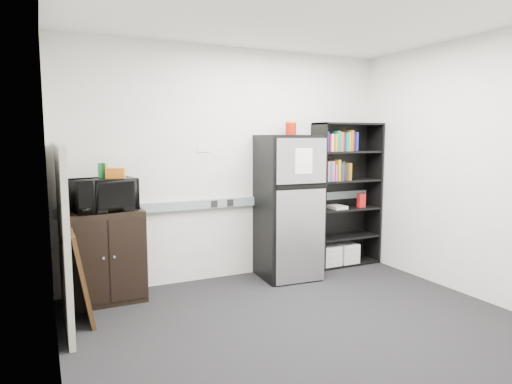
% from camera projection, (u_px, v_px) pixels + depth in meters
% --- Properties ---
extents(floor, '(4.00, 4.00, 0.00)m').
position_uv_depth(floor, '(309.00, 330.00, 3.99)').
color(floor, black).
rests_on(floor, ground).
extents(wall_back, '(4.00, 0.02, 2.70)m').
position_uv_depth(wall_back, '(232.00, 164.00, 5.39)').
color(wall_back, white).
rests_on(wall_back, floor).
extents(wall_right, '(0.02, 3.50, 2.70)m').
position_uv_depth(wall_right, '(477.00, 169.00, 4.67)').
color(wall_right, white).
rests_on(wall_right, floor).
extents(wall_left, '(0.02, 3.50, 2.70)m').
position_uv_depth(wall_left, '(51.00, 188.00, 2.97)').
color(wall_left, white).
rests_on(wall_left, floor).
extents(ceiling, '(4.00, 3.50, 0.02)m').
position_uv_depth(ceiling, '(314.00, 9.00, 3.66)').
color(ceiling, white).
rests_on(ceiling, wall_back).
extents(electrical_raceway, '(3.92, 0.05, 0.10)m').
position_uv_depth(electrical_raceway, '(233.00, 202.00, 5.42)').
color(electrical_raceway, gray).
rests_on(electrical_raceway, wall_back).
extents(wall_note, '(0.14, 0.00, 0.10)m').
position_uv_depth(wall_note, '(204.00, 148.00, 5.21)').
color(wall_note, white).
rests_on(wall_note, wall_back).
extents(bookshelf, '(0.90, 0.34, 1.85)m').
position_uv_depth(bookshelf, '(345.00, 191.00, 5.92)').
color(bookshelf, black).
rests_on(bookshelf, floor).
extents(cubicle_partition, '(0.06, 1.30, 1.62)m').
position_uv_depth(cubicle_partition, '(64.00, 235.00, 4.05)').
color(cubicle_partition, gray).
rests_on(cubicle_partition, floor).
extents(cabinet, '(0.75, 0.50, 0.94)m').
position_uv_depth(cabinet, '(106.00, 256.00, 4.64)').
color(cabinet, black).
rests_on(cabinet, floor).
extents(microwave, '(0.66, 0.52, 0.33)m').
position_uv_depth(microwave, '(103.00, 195.00, 4.55)').
color(microwave, black).
rests_on(microwave, cabinet).
extents(snack_box_a, '(0.08, 0.07, 0.15)m').
position_uv_depth(snack_box_a, '(102.00, 171.00, 4.55)').
color(snack_box_a, '#195A2D').
rests_on(snack_box_a, microwave).
extents(snack_box_b, '(0.08, 0.07, 0.15)m').
position_uv_depth(snack_box_b, '(102.00, 171.00, 4.55)').
color(snack_box_b, '#0B3411').
rests_on(snack_box_b, microwave).
extents(snack_box_c, '(0.08, 0.07, 0.14)m').
position_uv_depth(snack_box_c, '(104.00, 171.00, 4.56)').
color(snack_box_c, '#CB8D13').
rests_on(snack_box_c, microwave).
extents(snack_bag, '(0.20, 0.15, 0.10)m').
position_uv_depth(snack_bag, '(116.00, 173.00, 4.56)').
color(snack_bag, '#C16013').
rests_on(snack_bag, microwave).
extents(refrigerator, '(0.68, 0.71, 1.70)m').
position_uv_depth(refrigerator, '(287.00, 207.00, 5.40)').
color(refrigerator, black).
rests_on(refrigerator, floor).
extents(coffee_can, '(0.13, 0.13, 0.18)m').
position_uv_depth(coffee_can, '(291.00, 127.00, 5.45)').
color(coffee_can, '#9C1407').
rests_on(coffee_can, refrigerator).
extents(framed_poster, '(0.17, 0.66, 0.84)m').
position_uv_depth(framed_poster, '(81.00, 274.00, 4.18)').
color(framed_poster, black).
rests_on(framed_poster, floor).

